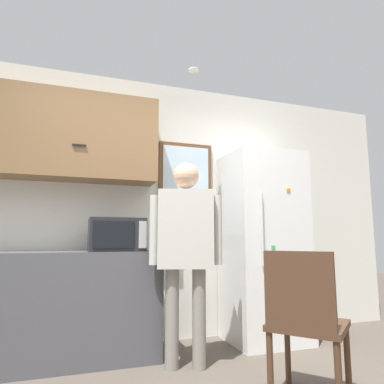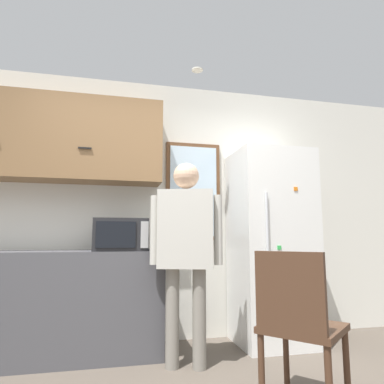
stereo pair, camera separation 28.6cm
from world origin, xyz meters
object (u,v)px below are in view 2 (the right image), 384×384
(microwave, at_px, (121,235))
(person, at_px, (186,239))
(refrigerator, at_px, (272,245))
(chair, at_px, (298,320))

(microwave, xyz_separation_m, person, (0.52, -0.38, -0.04))
(person, bearing_deg, refrigerator, 41.09)
(person, bearing_deg, microwave, 160.94)
(microwave, height_order, person, person)
(person, bearing_deg, chair, -40.80)
(person, relative_size, refrigerator, 0.87)
(person, relative_size, chair, 1.76)
(person, xyz_separation_m, refrigerator, (0.98, 0.44, -0.06))
(microwave, distance_m, refrigerator, 1.51)
(chair, bearing_deg, refrigerator, -60.27)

